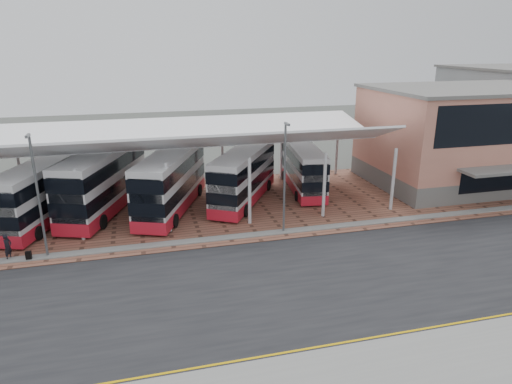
# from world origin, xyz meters

# --- Properties ---
(ground) EXTENTS (140.00, 140.00, 0.00)m
(ground) POSITION_xyz_m (0.00, 0.00, 0.00)
(ground) COLOR #444742
(road) EXTENTS (120.00, 14.00, 0.02)m
(road) POSITION_xyz_m (0.00, -1.00, 0.01)
(road) COLOR black
(road) RESTS_ON ground
(forecourt) EXTENTS (72.00, 16.00, 0.06)m
(forecourt) POSITION_xyz_m (2.00, 13.00, 0.03)
(forecourt) COLOR brown
(forecourt) RESTS_ON ground
(sidewalk) EXTENTS (120.00, 4.00, 0.14)m
(sidewalk) POSITION_xyz_m (0.00, -9.00, 0.07)
(sidewalk) COLOR slate
(sidewalk) RESTS_ON ground
(north_kerb) EXTENTS (120.00, 0.80, 0.14)m
(north_kerb) POSITION_xyz_m (0.00, 6.20, 0.07)
(north_kerb) COLOR slate
(north_kerb) RESTS_ON ground
(yellow_line_near) EXTENTS (120.00, 0.12, 0.01)m
(yellow_line_near) POSITION_xyz_m (0.00, -7.00, 0.03)
(yellow_line_near) COLOR #D5A200
(yellow_line_near) RESTS_ON road
(yellow_line_far) EXTENTS (120.00, 0.12, 0.01)m
(yellow_line_far) POSITION_xyz_m (0.00, -6.70, 0.03)
(yellow_line_far) COLOR #D5A200
(yellow_line_far) RESTS_ON road
(canopy) EXTENTS (37.00, 11.63, 7.07)m
(canopy) POSITION_xyz_m (-6.00, 13.94, 5.80)
(canopy) COLOR silver
(canopy) RESTS_ON ground
(terminal) EXTENTS (18.40, 14.40, 9.25)m
(terminal) POSITION_xyz_m (23.00, 13.92, 4.66)
(terminal) COLOR #62605C
(terminal) RESTS_ON ground
(lamp_west) EXTENTS (0.16, 0.90, 8.07)m
(lamp_west) POSITION_xyz_m (-14.00, 6.27, 4.36)
(lamp_west) COLOR #55585C
(lamp_west) RESTS_ON ground
(lamp_east) EXTENTS (0.16, 0.90, 8.07)m
(lamp_east) POSITION_xyz_m (2.00, 6.27, 4.36)
(lamp_east) COLOR #55585C
(lamp_east) RESTS_ON ground
(bus_1) EXTENTS (5.98, 11.33, 4.57)m
(bus_1) POSITION_xyz_m (-15.07, 12.96, 2.33)
(bus_1) COLOR silver
(bus_1) RESTS_ON forecourt
(bus_2) EXTENTS (6.83, 12.35, 5.00)m
(bus_2) POSITION_xyz_m (-10.74, 14.25, 2.54)
(bus_2) COLOR silver
(bus_2) RESTS_ON forecourt
(bus_3) EXTENTS (6.80, 11.77, 4.79)m
(bus_3) POSITION_xyz_m (-5.44, 13.02, 2.44)
(bus_3) COLOR silver
(bus_3) RESTS_ON forecourt
(bus_4) EXTENTS (7.79, 10.64, 4.50)m
(bus_4) POSITION_xyz_m (0.74, 13.55, 2.29)
(bus_4) COLOR silver
(bus_4) RESTS_ON forecourt
(bus_5) EXTENTS (3.71, 10.32, 4.16)m
(bus_5) POSITION_xyz_m (6.77, 15.39, 2.13)
(bus_5) COLOR silver
(bus_5) RESTS_ON forecourt
(pedestrian) EXTENTS (0.62, 0.73, 1.71)m
(pedestrian) POSITION_xyz_m (-16.27, 6.45, 0.92)
(pedestrian) COLOR black
(pedestrian) RESTS_ON forecourt
(suitcase) EXTENTS (0.35, 0.25, 0.59)m
(suitcase) POSITION_xyz_m (-15.04, 6.00, 0.36)
(suitcase) COLOR black
(suitcase) RESTS_ON forecourt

